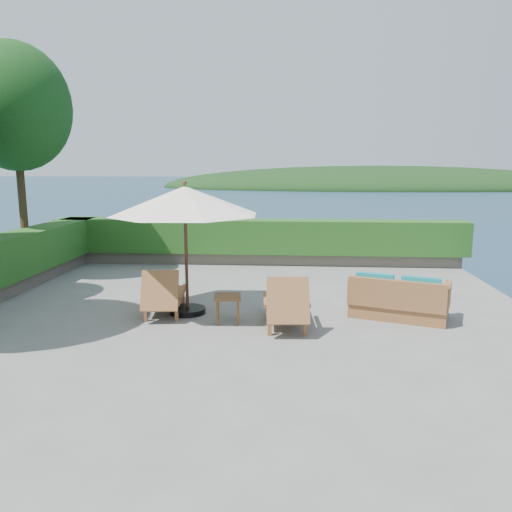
# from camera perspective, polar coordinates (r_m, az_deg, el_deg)

# --- Properties ---
(ground) EXTENTS (12.00, 12.00, 0.00)m
(ground) POSITION_cam_1_polar(r_m,az_deg,el_deg) (9.87, -2.10, -7.08)
(ground) COLOR gray
(ground) RESTS_ON ground
(foundation) EXTENTS (12.00, 12.00, 3.00)m
(foundation) POSITION_cam_1_polar(r_m,az_deg,el_deg) (10.44, -2.04, -15.25)
(foundation) COLOR #534C41
(foundation) RESTS_ON ocean
(ocean) EXTENTS (600.00, 600.00, 0.00)m
(ocean) POSITION_cam_1_polar(r_m,az_deg,el_deg) (11.14, -1.99, -22.00)
(ocean) COLOR #173248
(ocean) RESTS_ON ground
(offshore_island) EXTENTS (126.00, 57.60, 12.60)m
(offshore_island) POSITION_cam_1_polar(r_m,az_deg,el_deg) (151.39, 13.47, 7.63)
(offshore_island) COLOR black
(offshore_island) RESTS_ON ocean
(planter_wall_far) EXTENTS (12.00, 0.60, 0.36)m
(planter_wall_far) POSITION_cam_1_polar(r_m,az_deg,el_deg) (15.26, 0.21, -0.22)
(planter_wall_far) COLOR #675F52
(planter_wall_far) RESTS_ON ground
(hedge_far) EXTENTS (12.40, 0.90, 1.00)m
(hedge_far) POSITION_cam_1_polar(r_m,az_deg,el_deg) (15.15, 0.22, 2.28)
(hedge_far) COLOR #174814
(hedge_far) RESTS_ON planter_wall_far
(tree_far) EXTENTS (2.80, 2.80, 6.03)m
(tree_far) POSITION_cam_1_polar(r_m,az_deg,el_deg) (14.49, -25.86, 15.03)
(tree_far) COLOR #3E2D18
(tree_far) RESTS_ON ground
(patio_umbrella) EXTENTS (3.80, 3.80, 2.66)m
(patio_umbrella) POSITION_cam_1_polar(r_m,az_deg,el_deg) (9.87, -8.13, 6.13)
(patio_umbrella) COLOR black
(patio_umbrella) RESTS_ON ground
(lounge_left) EXTENTS (0.89, 1.78, 0.98)m
(lounge_left) POSITION_cam_1_polar(r_m,az_deg,el_deg) (10.19, -10.47, -4.31)
(lounge_left) COLOR brown
(lounge_left) RESTS_ON ground
(lounge_right) EXTENTS (0.89, 1.85, 1.04)m
(lounge_right) POSITION_cam_1_polar(r_m,az_deg,el_deg) (9.26, 3.45, -5.47)
(lounge_right) COLOR brown
(lounge_right) RESTS_ON ground
(side_table) EXTENTS (0.55, 0.55, 0.53)m
(side_table) POSITION_cam_1_polar(r_m,az_deg,el_deg) (9.51, -3.27, -5.06)
(side_table) COLOR brown
(side_table) RESTS_ON ground
(wicker_loveseat) EXTENTS (2.06, 1.51, 0.91)m
(wicker_loveseat) POSITION_cam_1_polar(r_m,az_deg,el_deg) (10.17, 15.98, -4.90)
(wicker_loveseat) COLOR brown
(wicker_loveseat) RESTS_ON ground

